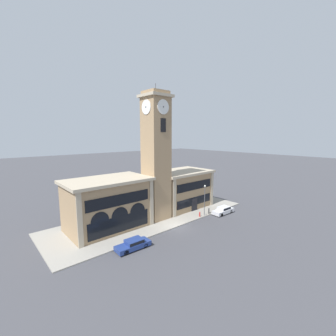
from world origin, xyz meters
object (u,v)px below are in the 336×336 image
fire_hydrant (200,214)px  street_lamp (205,196)px  parked_car_mid (223,210)px  bollard (209,211)px  parked_car_near (133,244)px

fire_hydrant → street_lamp: bearing=-8.1°
street_lamp → fire_hydrant: bearing=171.9°
street_lamp → fire_hydrant: 3.49m
parked_car_mid → street_lamp: bearing=-20.5°
street_lamp → bollard: 3.52m
parked_car_near → parked_car_mid: 19.98m
street_lamp → parked_car_near: bearing=-174.5°
parked_car_mid → street_lamp: size_ratio=0.83×
parked_car_near → bollard: bearing=-172.5°
parked_car_near → bollard: (17.71, 1.62, -0.01)m
parked_car_near → street_lamp: (16.28, 1.55, 3.21)m
bollard → fire_hydrant: (-2.51, 0.08, -0.10)m
parked_car_near → street_lamp: street_lamp is taller
parked_car_mid → bollard: size_ratio=4.43×
parked_car_near → parked_car_mid: size_ratio=1.00×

